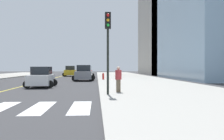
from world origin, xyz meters
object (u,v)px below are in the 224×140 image
object	(u,v)px
car_green_third	(42,71)
car_gray_sixth	(84,73)
car_white_seventh	(41,78)
traffic_light_near_corner	(108,37)
car_red_fourth	(86,72)
car_yellow_second	(70,71)
pedestrian_waiting_east	(118,78)
fire_hydrant	(103,76)

from	to	relation	value
car_green_third	car_gray_sixth	distance (m)	27.25
car_white_seventh	traffic_light_near_corner	xyz separation A→B (m)	(5.68, -8.11, 2.78)
car_red_fourth	car_gray_sixth	xyz separation A→B (m)	(0.14, -11.82, 0.03)
car_green_third	car_red_fourth	size ratio (longest dim) A/B	0.94
car_yellow_second	car_green_third	bearing A→B (deg)	-46.44
car_red_fourth	traffic_light_near_corner	world-z (taller)	traffic_light_near_corner
car_red_fourth	car_white_seventh	xyz separation A→B (m)	(-3.19, -22.88, -0.09)
car_red_fourth	car_gray_sixth	distance (m)	11.82
car_yellow_second	traffic_light_near_corner	world-z (taller)	traffic_light_near_corner
car_green_third	car_red_fourth	world-z (taller)	car_red_fourth
car_yellow_second	pedestrian_waiting_east	xyz separation A→B (m)	(6.67, -35.59, 0.11)
pedestrian_waiting_east	car_green_third	bearing A→B (deg)	-122.06
car_red_fourth	traffic_light_near_corner	xyz separation A→B (m)	(2.50, -30.99, 2.70)
car_gray_sixth	fire_hydrant	world-z (taller)	car_gray_sixth
car_gray_sixth	car_white_seventh	bearing A→B (deg)	74.31
car_gray_sixth	pedestrian_waiting_east	bearing A→B (deg)	101.01
car_gray_sixth	traffic_light_near_corner	distance (m)	19.49
pedestrian_waiting_east	car_red_fourth	bearing A→B (deg)	-133.54
car_yellow_second	car_gray_sixth	xyz separation A→B (m)	(3.55, -17.82, 0.00)
traffic_light_near_corner	pedestrian_waiting_east	distance (m)	3.02
fire_hydrant	car_gray_sixth	bearing A→B (deg)	-173.21
car_gray_sixth	fire_hydrant	distance (m)	2.63
car_green_third	pedestrian_waiting_east	size ratio (longest dim) A/B	2.55
car_green_third	fire_hydrant	bearing A→B (deg)	-62.85
car_yellow_second	fire_hydrant	world-z (taller)	car_yellow_second
car_white_seventh	fire_hydrant	xyz separation A→B (m)	(5.91, 11.36, -0.29)
car_gray_sixth	traffic_light_near_corner	bearing A→B (deg)	98.06
car_red_fourth	fire_hydrant	size ratio (longest dim) A/B	5.15
car_green_third	traffic_light_near_corner	world-z (taller)	traffic_light_near_corner
car_gray_sixth	pedestrian_waiting_east	distance (m)	18.04
car_white_seventh	pedestrian_waiting_east	world-z (taller)	car_white_seventh
car_white_seventh	fire_hydrant	world-z (taller)	car_white_seventh
traffic_light_near_corner	fire_hydrant	size ratio (longest dim) A/B	5.61
car_green_third	fire_hydrant	distance (m)	28.09
car_yellow_second	fire_hydrant	distance (m)	18.56
car_yellow_second	traffic_light_near_corner	xyz separation A→B (m)	(5.90, -36.98, 2.67)
traffic_light_near_corner	car_green_third	bearing A→B (deg)	-73.67
pedestrian_waiting_east	fire_hydrant	distance (m)	18.09
car_yellow_second	car_gray_sixth	world-z (taller)	car_gray_sixth
car_white_seventh	car_gray_sixth	bearing A→B (deg)	-108.07
car_white_seventh	fire_hydrant	bearing A→B (deg)	-118.79
car_green_third	traffic_light_near_corner	size ratio (longest dim) A/B	0.87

